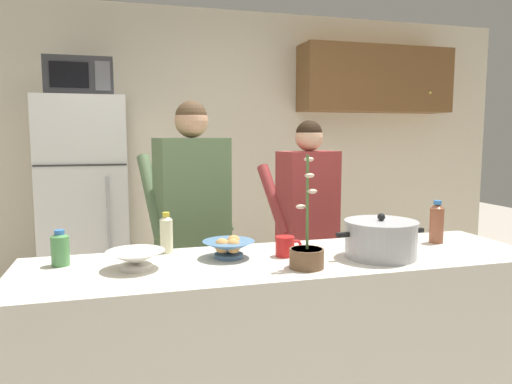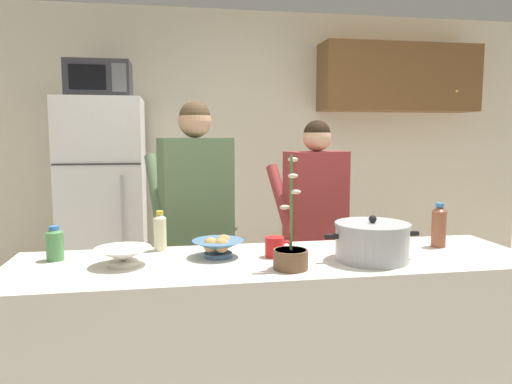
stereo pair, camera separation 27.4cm
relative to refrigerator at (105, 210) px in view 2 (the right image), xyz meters
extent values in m
cube|color=beige|center=(1.01, 0.45, 0.41)|extent=(6.00, 0.12, 2.60)
cube|color=brown|center=(2.61, 0.22, 1.12)|extent=(1.47, 0.34, 0.60)
sphere|color=gold|center=(3.09, 0.05, 1.00)|extent=(0.03, 0.03, 0.03)
cube|color=silver|center=(1.01, -1.85, -0.43)|extent=(2.44, 0.68, 0.92)
cube|color=white|center=(0.00, 0.00, 0.00)|extent=(0.64, 0.64, 1.78)
cube|color=#333333|center=(0.00, -0.32, 0.39)|extent=(0.63, 0.01, 0.01)
cylinder|color=#B2B2B7|center=(0.18, -0.35, -0.09)|extent=(0.02, 0.02, 0.80)
cube|color=#2D2D30|center=(0.00, -0.02, 1.03)|extent=(0.48, 0.36, 0.28)
cube|color=black|center=(-0.06, -0.20, 1.03)|extent=(0.26, 0.01, 0.18)
cube|color=#59595B|center=(0.17, -0.20, 1.03)|extent=(0.11, 0.01, 0.21)
cylinder|color=black|center=(0.76, -1.04, -0.48)|extent=(0.11, 0.11, 0.82)
cylinder|color=black|center=(0.61, -1.08, -0.48)|extent=(0.11, 0.11, 0.82)
cube|color=#59724C|center=(0.68, -1.06, 0.26)|extent=(0.46, 0.30, 0.65)
sphere|color=tan|center=(0.68, -1.06, 0.69)|extent=(0.20, 0.20, 0.20)
sphere|color=#4C3823|center=(0.68, -1.06, 0.71)|extent=(0.19, 0.19, 0.19)
cylinder|color=#59724C|center=(0.86, -0.89, 0.24)|extent=(0.17, 0.39, 0.50)
cylinder|color=#59724C|center=(0.45, -0.99, 0.24)|extent=(0.17, 0.39, 0.50)
cylinder|color=black|center=(1.56, -0.90, -0.50)|extent=(0.11, 0.11, 0.77)
cylinder|color=black|center=(1.42, -0.93, -0.50)|extent=(0.11, 0.11, 0.77)
cube|color=#993333|center=(1.49, -0.92, 0.19)|extent=(0.44, 0.29, 0.61)
sphere|color=#D8A884|center=(1.49, -0.92, 0.59)|extent=(0.19, 0.19, 0.19)
sphere|color=black|center=(1.49, -0.92, 0.61)|extent=(0.18, 0.18, 0.18)
cylinder|color=#993333|center=(1.66, -0.75, 0.17)|extent=(0.17, 0.37, 0.47)
cylinder|color=#993333|center=(1.26, -0.85, 0.17)|extent=(0.17, 0.37, 0.47)
cylinder|color=#ADAFB5|center=(1.44, -1.95, 0.11)|extent=(0.33, 0.33, 0.16)
cylinder|color=#ADAFB5|center=(1.44, -1.95, 0.20)|extent=(0.34, 0.34, 0.02)
sphere|color=black|center=(1.44, -1.95, 0.22)|extent=(0.04, 0.04, 0.04)
cube|color=black|center=(1.24, -1.95, 0.15)|extent=(0.06, 0.02, 0.02)
cube|color=black|center=(1.64, -1.95, 0.15)|extent=(0.06, 0.02, 0.02)
cylinder|color=red|center=(1.01, -1.81, 0.08)|extent=(0.09, 0.09, 0.10)
torus|color=red|center=(1.07, -1.81, 0.08)|extent=(0.06, 0.01, 0.06)
cylinder|color=#4C7299|center=(0.75, -1.76, 0.04)|extent=(0.14, 0.14, 0.02)
cone|color=#4C7299|center=(0.75, -1.76, 0.08)|extent=(0.25, 0.25, 0.06)
sphere|color=tan|center=(0.71, -1.79, 0.09)|extent=(0.07, 0.07, 0.07)
sphere|color=tan|center=(0.78, -1.73, 0.09)|extent=(0.07, 0.07, 0.07)
sphere|color=tan|center=(0.76, -1.81, 0.09)|extent=(0.07, 0.07, 0.07)
cylinder|color=white|center=(0.32, -1.84, 0.04)|extent=(0.14, 0.14, 0.02)
cone|color=white|center=(0.32, -1.84, 0.08)|extent=(0.25, 0.25, 0.06)
cylinder|color=beige|center=(0.48, -1.58, 0.11)|extent=(0.06, 0.06, 0.16)
cone|color=beige|center=(0.48, -1.58, 0.21)|extent=(0.06, 0.06, 0.03)
cylinder|color=gold|center=(0.48, -1.58, 0.22)|extent=(0.03, 0.03, 0.02)
cylinder|color=#4C8C4C|center=(0.01, -1.70, 0.10)|extent=(0.08, 0.08, 0.13)
cone|color=#4C8C4C|center=(0.01, -1.70, 0.17)|extent=(0.08, 0.08, 0.02)
cylinder|color=#3372BF|center=(0.01, -1.70, 0.18)|extent=(0.04, 0.04, 0.02)
cylinder|color=brown|center=(1.89, -1.75, 0.12)|extent=(0.07, 0.07, 0.19)
cone|color=brown|center=(1.89, -1.75, 0.23)|extent=(0.07, 0.07, 0.03)
cylinder|color=#3372BF|center=(1.89, -1.75, 0.25)|extent=(0.04, 0.04, 0.02)
cylinder|color=brown|center=(1.04, -2.03, 0.07)|extent=(0.15, 0.15, 0.09)
cylinder|color=#38281E|center=(1.04, -2.03, 0.11)|extent=(0.14, 0.14, 0.01)
cylinder|color=#4C7238|center=(1.04, -2.03, 0.32)|extent=(0.01, 0.02, 0.41)
ellipsoid|color=beige|center=(1.02, -2.01, 0.30)|extent=(0.04, 0.03, 0.02)
ellipsoid|color=beige|center=(1.06, -2.04, 0.37)|extent=(0.04, 0.03, 0.02)
ellipsoid|color=beige|center=(1.04, -2.03, 0.43)|extent=(0.04, 0.03, 0.02)
ellipsoid|color=beige|center=(1.05, -2.01, 0.50)|extent=(0.04, 0.03, 0.02)
camera|label=1|loc=(0.28, -3.92, 0.60)|focal=33.70mm
camera|label=2|loc=(0.54, -3.98, 0.60)|focal=33.70mm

